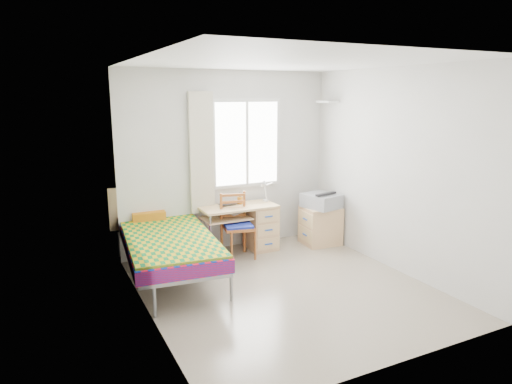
{
  "coord_description": "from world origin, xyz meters",
  "views": [
    {
      "loc": [
        -2.55,
        -4.36,
        2.26
      ],
      "look_at": [
        -0.13,
        0.55,
        1.08
      ],
      "focal_mm": 32.0,
      "sensor_mm": 36.0,
      "label": 1
    }
  ],
  "objects_px": {
    "bed": "(166,239)",
    "printer": "(321,200)",
    "desk": "(256,224)",
    "cabinet": "(320,225)",
    "chair": "(237,221)"
  },
  "relations": [
    {
      "from": "chair",
      "to": "cabinet",
      "type": "relative_size",
      "value": 1.58
    },
    {
      "from": "desk",
      "to": "printer",
      "type": "xyz_separation_m",
      "value": [
        0.97,
        -0.24,
        0.32
      ]
    },
    {
      "from": "bed",
      "to": "cabinet",
      "type": "distance_m",
      "value": 2.46
    },
    {
      "from": "desk",
      "to": "chair",
      "type": "distance_m",
      "value": 0.45
    },
    {
      "from": "bed",
      "to": "chair",
      "type": "distance_m",
      "value": 1.09
    },
    {
      "from": "bed",
      "to": "desk",
      "type": "bearing_deg",
      "value": 19.81
    },
    {
      "from": "chair",
      "to": "printer",
      "type": "height_order",
      "value": "chair"
    },
    {
      "from": "bed",
      "to": "printer",
      "type": "height_order",
      "value": "bed"
    },
    {
      "from": "cabinet",
      "to": "printer",
      "type": "height_order",
      "value": "printer"
    },
    {
      "from": "bed",
      "to": "printer",
      "type": "distance_m",
      "value": 2.45
    },
    {
      "from": "desk",
      "to": "cabinet",
      "type": "relative_size",
      "value": 1.9
    },
    {
      "from": "cabinet",
      "to": "printer",
      "type": "xyz_separation_m",
      "value": [
        -0.01,
        -0.03,
        0.4
      ]
    },
    {
      "from": "chair",
      "to": "printer",
      "type": "bearing_deg",
      "value": 9.74
    },
    {
      "from": "bed",
      "to": "printer",
      "type": "xyz_separation_m",
      "value": [
        2.43,
        0.13,
        0.22
      ]
    },
    {
      "from": "printer",
      "to": "chair",
      "type": "bearing_deg",
      "value": 163.98
    }
  ]
}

